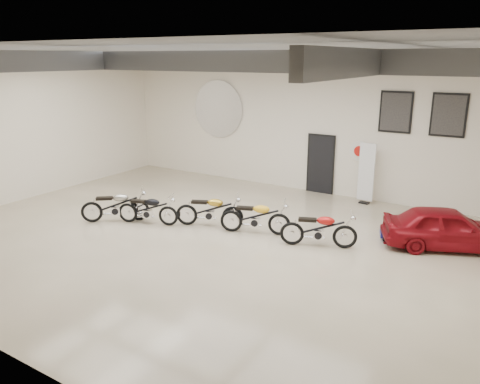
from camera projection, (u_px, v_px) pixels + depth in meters
The scene contains 18 objects.
floor at pixel (217, 241), 12.70m from camera, with size 16.00×12.00×0.01m, color #C5B296.
ceiling at pixel (214, 49), 11.31m from camera, with size 16.00×12.00×0.01m, color gray.
back_wall at pixel (310, 124), 16.90m from camera, with size 16.00×0.02×5.00m, color silver.
left_wall at pixel (24, 127), 16.07m from camera, with size 0.02×12.00×5.00m, color silver.
ceiling_beams at pixel (214, 60), 11.38m from camera, with size 15.80×11.80×0.32m, color slate, non-canonical shape.
door at pixel (321, 165), 17.00m from camera, with size 0.92×0.08×2.10m, color black.
logo_plaque at pixel (218, 109), 18.81m from camera, with size 2.30×0.06×1.16m, color silver, non-canonical shape.
poster_left at pixel (396, 112), 15.17m from camera, with size 1.05×0.08×1.35m, color black, non-canonical shape.
poster_mid at pixel (449, 115), 14.36m from camera, with size 1.05×0.08×1.35m, color black, non-canonical shape.
oil_sign at pixel (359, 151), 16.11m from camera, with size 0.72×0.10×0.72m, color white, non-canonical shape.
banner_stand at pixel (366, 175), 15.72m from camera, with size 0.55×0.22×2.01m, color white, non-canonical shape.
motorcycle_silver at pixel (115, 205), 14.11m from camera, with size 1.99×0.62×1.03m, color silver, non-canonical shape.
motorcycle_black at pixel (148, 209), 13.90m from camera, with size 1.85×0.57×0.96m, color silver, non-canonical shape.
motorcycle_gold at pixel (209, 210), 13.70m from camera, with size 1.97×0.61×1.02m, color silver, non-canonical shape.
motorcycle_yellow at pixel (255, 216), 13.13m from camera, with size 1.96×0.61×1.02m, color silver, non-canonical shape.
motorcycle_red at pixel (318, 228), 12.21m from camera, with size 1.96×0.61×1.02m, color silver, non-canonical shape.
go_kart at pixel (408, 232), 12.62m from camera, with size 1.45×0.65×0.53m, color navy, non-canonical shape.
vintage_car at pixel (447, 228), 12.12m from camera, with size 3.24×1.31×1.11m, color maroon.
Camera 1 is at (6.80, -9.70, 4.81)m, focal length 35.00 mm.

